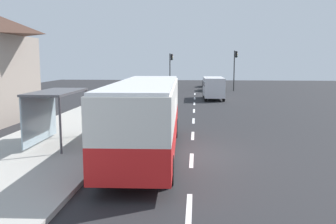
% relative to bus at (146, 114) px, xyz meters
% --- Properties ---
extents(ground_plane, '(56.00, 92.00, 0.04)m').
position_rel_bus_xyz_m(ground_plane, '(1.71, 14.37, -1.86)').
color(ground_plane, '#262628').
extents(sidewalk_platform, '(6.20, 30.00, 0.18)m').
position_rel_bus_xyz_m(sidewalk_platform, '(-4.69, 2.37, -1.75)').
color(sidewalk_platform, '#ADAAA3').
rests_on(sidewalk_platform, ground).
extents(lane_stripe_seg_0, '(0.16, 2.20, 0.01)m').
position_rel_bus_xyz_m(lane_stripe_seg_0, '(1.96, -5.63, -1.84)').
color(lane_stripe_seg_0, silver).
rests_on(lane_stripe_seg_0, ground).
extents(lane_stripe_seg_1, '(0.16, 2.20, 0.01)m').
position_rel_bus_xyz_m(lane_stripe_seg_1, '(1.96, -0.63, -1.84)').
color(lane_stripe_seg_1, silver).
rests_on(lane_stripe_seg_1, ground).
extents(lane_stripe_seg_2, '(0.16, 2.20, 0.01)m').
position_rel_bus_xyz_m(lane_stripe_seg_2, '(1.96, 4.37, -1.84)').
color(lane_stripe_seg_2, silver).
rests_on(lane_stripe_seg_2, ground).
extents(lane_stripe_seg_3, '(0.16, 2.20, 0.01)m').
position_rel_bus_xyz_m(lane_stripe_seg_3, '(1.96, 9.37, -1.84)').
color(lane_stripe_seg_3, silver).
rests_on(lane_stripe_seg_3, ground).
extents(lane_stripe_seg_4, '(0.16, 2.20, 0.01)m').
position_rel_bus_xyz_m(lane_stripe_seg_4, '(1.96, 14.37, -1.84)').
color(lane_stripe_seg_4, silver).
rests_on(lane_stripe_seg_4, ground).
extents(lane_stripe_seg_5, '(0.16, 2.20, 0.01)m').
position_rel_bus_xyz_m(lane_stripe_seg_5, '(1.96, 19.37, -1.84)').
color(lane_stripe_seg_5, silver).
rests_on(lane_stripe_seg_5, ground).
extents(lane_stripe_seg_6, '(0.16, 2.20, 0.01)m').
position_rel_bus_xyz_m(lane_stripe_seg_6, '(1.96, 24.37, -1.84)').
color(lane_stripe_seg_6, silver).
rests_on(lane_stripe_seg_6, ground).
extents(lane_stripe_seg_7, '(0.16, 2.20, 0.01)m').
position_rel_bus_xyz_m(lane_stripe_seg_7, '(1.96, 29.37, -1.84)').
color(lane_stripe_seg_7, silver).
rests_on(lane_stripe_seg_7, ground).
extents(bus, '(2.88, 11.09, 3.21)m').
position_rel_bus_xyz_m(bus, '(0.00, 0.00, 0.00)').
color(bus, red).
rests_on(bus, ground).
extents(white_van, '(2.12, 5.24, 2.30)m').
position_rel_bus_xyz_m(white_van, '(3.91, 23.38, -0.50)').
color(white_van, silver).
rests_on(white_van, ground).
extents(sedan_near, '(1.90, 4.43, 1.52)m').
position_rel_bus_xyz_m(sedan_near, '(4.01, 34.53, -1.05)').
color(sedan_near, '#195933').
rests_on(sedan_near, ground).
extents(sedan_far, '(1.89, 4.43, 1.52)m').
position_rel_bus_xyz_m(sedan_far, '(4.01, 41.74, -1.05)').
color(sedan_far, black).
rests_on(sedan_far, ground).
extents(recycling_bin_orange, '(0.52, 0.52, 0.95)m').
position_rel_bus_xyz_m(recycling_bin_orange, '(-2.49, 2.09, -1.19)').
color(recycling_bin_orange, orange).
rests_on(recycling_bin_orange, sidewalk_platform).
extents(recycling_bin_yellow, '(0.52, 0.52, 0.95)m').
position_rel_bus_xyz_m(recycling_bin_yellow, '(-2.49, 2.79, -1.19)').
color(recycling_bin_yellow, yellow).
rests_on(recycling_bin_yellow, sidewalk_platform).
extents(traffic_light_near_side, '(0.49, 0.28, 5.33)m').
position_rel_bus_xyz_m(traffic_light_near_side, '(7.21, 34.39, 1.68)').
color(traffic_light_near_side, '#2D2D2D').
rests_on(traffic_light_near_side, ground).
extents(traffic_light_far_side, '(0.49, 0.28, 4.99)m').
position_rel_bus_xyz_m(traffic_light_far_side, '(-1.39, 35.19, 1.47)').
color(traffic_light_far_side, '#2D2D2D').
rests_on(traffic_light_far_side, ground).
extents(bus_shelter, '(1.80, 4.00, 2.50)m').
position_rel_bus_xyz_m(bus_shelter, '(-4.70, 1.26, 0.25)').
color(bus_shelter, '#4C4C51').
rests_on(bus_shelter, sidewalk_platform).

